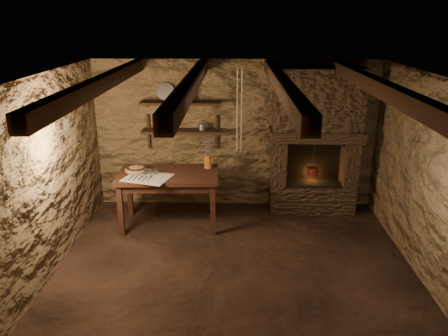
{
  "coord_description": "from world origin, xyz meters",
  "views": [
    {
      "loc": [
        -0.02,
        -4.84,
        3.01
      ],
      "look_at": [
        -0.16,
        0.9,
        1.01
      ],
      "focal_mm": 35.0,
      "sensor_mm": 36.0,
      "label": 1
    }
  ],
  "objects_px": {
    "work_table": "(169,197)",
    "iron_stockpot": "(183,96)",
    "wooden_bowl": "(137,170)",
    "red_pot": "(313,171)",
    "stoneware_jug": "(208,156)"
  },
  "relations": [
    {
      "from": "iron_stockpot",
      "to": "stoneware_jug",
      "type": "bearing_deg",
      "value": -45.17
    },
    {
      "from": "work_table",
      "to": "iron_stockpot",
      "type": "height_order",
      "value": "iron_stockpot"
    },
    {
      "from": "red_pot",
      "to": "work_table",
      "type": "bearing_deg",
      "value": -166.24
    },
    {
      "from": "red_pot",
      "to": "wooden_bowl",
      "type": "bearing_deg",
      "value": -168.71
    },
    {
      "from": "work_table",
      "to": "iron_stockpot",
      "type": "bearing_deg",
      "value": 73.21
    },
    {
      "from": "iron_stockpot",
      "to": "work_table",
      "type": "bearing_deg",
      "value": -104.49
    },
    {
      "from": "stoneware_jug",
      "to": "red_pot",
      "type": "height_order",
      "value": "stoneware_jug"
    },
    {
      "from": "work_table",
      "to": "iron_stockpot",
      "type": "distance_m",
      "value": 1.56
    },
    {
      "from": "wooden_bowl",
      "to": "iron_stockpot",
      "type": "distance_m",
      "value": 1.34
    },
    {
      "from": "work_table",
      "to": "red_pot",
      "type": "height_order",
      "value": "red_pot"
    },
    {
      "from": "stoneware_jug",
      "to": "work_table",
      "type": "bearing_deg",
      "value": -167.62
    },
    {
      "from": "iron_stockpot",
      "to": "red_pot",
      "type": "xyz_separation_m",
      "value": [
        2.05,
        -0.12,
        -1.16
      ]
    },
    {
      "from": "stoneware_jug",
      "to": "iron_stockpot",
      "type": "xyz_separation_m",
      "value": [
        -0.41,
        0.41,
        0.83
      ]
    },
    {
      "from": "wooden_bowl",
      "to": "work_table",
      "type": "bearing_deg",
      "value": -0.93
    },
    {
      "from": "work_table",
      "to": "red_pot",
      "type": "relative_size",
      "value": 2.77
    }
  ]
}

